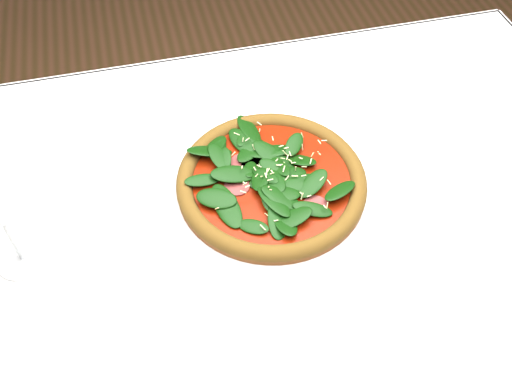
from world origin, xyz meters
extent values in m
plane|color=brown|center=(0.00, 0.00, 0.00)|extent=(6.00, 6.00, 0.00)
cube|color=white|center=(0.00, 0.00, 0.73)|extent=(1.20, 0.80, 0.04)
cylinder|color=#523821|center=(-0.54, 0.34, 0.35)|extent=(0.06, 0.06, 0.71)
cylinder|color=#523821|center=(0.54, 0.34, 0.35)|extent=(0.06, 0.06, 0.71)
cube|color=white|center=(0.00, 0.40, 0.64)|extent=(1.20, 0.01, 0.22)
cylinder|color=silver|center=(-0.04, 0.01, 0.76)|extent=(0.36, 0.36, 0.01)
torus|color=silver|center=(-0.04, 0.01, 0.76)|extent=(0.36, 0.36, 0.01)
cylinder|color=brown|center=(-0.04, 0.01, 0.77)|extent=(0.37, 0.37, 0.01)
torus|color=#9D6D24|center=(-0.04, 0.01, 0.78)|extent=(0.37, 0.37, 0.03)
cylinder|color=#961D05|center=(-0.04, 0.01, 0.78)|extent=(0.31, 0.31, 0.00)
cylinder|color=brown|center=(-0.04, 0.01, 0.78)|extent=(0.27, 0.27, 0.00)
ellipsoid|color=#103609|center=(-0.04, 0.01, 0.79)|extent=(0.29, 0.29, 0.02)
cylinder|color=#FCF3A4|center=(-0.04, 0.01, 0.80)|extent=(0.27, 0.27, 0.00)
cylinder|color=silver|center=(-0.43, -0.03, 0.75)|extent=(0.08, 0.08, 0.00)
cylinder|color=silver|center=(-0.43, -0.03, 0.81)|extent=(0.01, 0.01, 0.11)
cube|color=white|center=(-0.35, -0.24, 0.76)|extent=(0.14, 0.07, 0.01)
cube|color=silver|center=(-0.35, -0.24, 0.76)|extent=(0.03, 0.10, 0.00)
cube|color=silver|center=(-0.34, -0.18, 0.76)|extent=(0.03, 0.04, 0.00)
cylinder|color=silver|center=(0.32, 0.25, 0.76)|extent=(0.15, 0.15, 0.01)
torus|color=silver|center=(0.32, 0.25, 0.76)|extent=(0.15, 0.15, 0.01)
camera|label=1|loc=(-0.21, -0.57, 1.48)|focal=40.00mm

